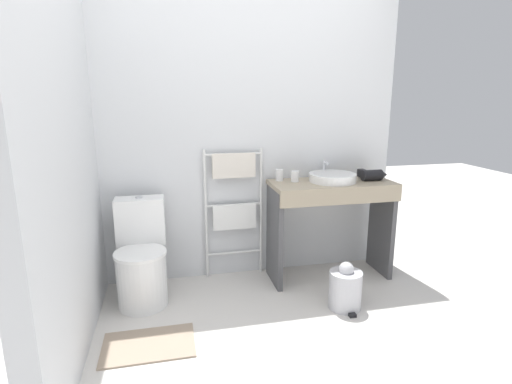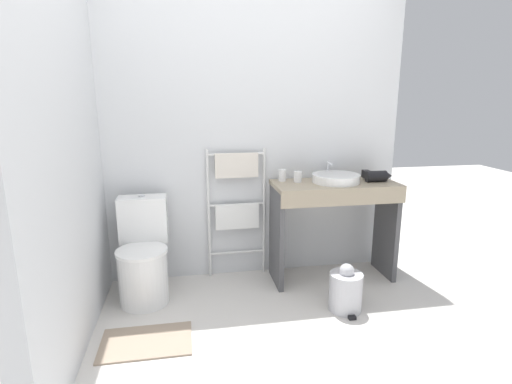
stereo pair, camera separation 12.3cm
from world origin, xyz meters
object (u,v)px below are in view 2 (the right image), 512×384
Objects in this scene: towel_radiator at (237,197)px; sink_basin at (336,178)px; hair_dryer at (377,176)px; toilet at (143,258)px; cup_near_wall at (282,175)px; cup_near_edge at (298,177)px; trash_bin at (346,290)px.

towel_radiator is 0.82m from sink_basin.
hair_dryer is (1.12, -0.21, 0.18)m from towel_radiator.
toilet is 0.88m from towel_radiator.
hair_dryer is (0.34, -0.02, 0.01)m from sink_basin.
sink_basin is (0.78, -0.19, 0.17)m from towel_radiator.
hair_dryer is at bearing -11.06° from cup_near_wall.
cup_near_wall is at bearing 163.26° from sink_basin.
towel_radiator is at bearing 165.37° from cup_near_edge.
trash_bin is at bearing -70.84° from cup_near_edge.
sink_basin is at bearing -11.24° from cup_near_edge.
trash_bin is (0.32, -0.65, -0.72)m from cup_near_wall.
cup_near_edge is (0.11, -0.06, -0.00)m from cup_near_wall.
hair_dryer is 0.98m from trash_bin.
cup_near_wall is (0.37, -0.06, 0.18)m from towel_radiator.
hair_dryer is at bearing -7.36° from cup_near_edge.
cup_near_wall reaches higher than sink_basin.
toilet is at bearing 163.02° from trash_bin.
cup_near_wall reaches higher than hair_dryer.
trash_bin is (-0.44, -0.51, -0.72)m from hair_dryer.
cup_near_edge is at bearing 168.76° from sink_basin.
cup_near_wall reaches higher than trash_bin.
toilet is 0.70× the size of towel_radiator.
toilet is 2.01× the size of sink_basin.
cup_near_edge is at bearing 109.16° from trash_bin.
towel_radiator is 0.53m from cup_near_edge.
toilet is at bearing -176.55° from sink_basin.
trash_bin is at bearing -100.31° from sink_basin.
towel_radiator is at bearing 170.59° from cup_near_wall.
sink_basin is 1.08× the size of trash_bin.
cup_near_edge is 0.25× the size of trash_bin.
toilet is 1.27m from cup_near_wall.
cup_near_wall is 1.03m from trash_bin.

